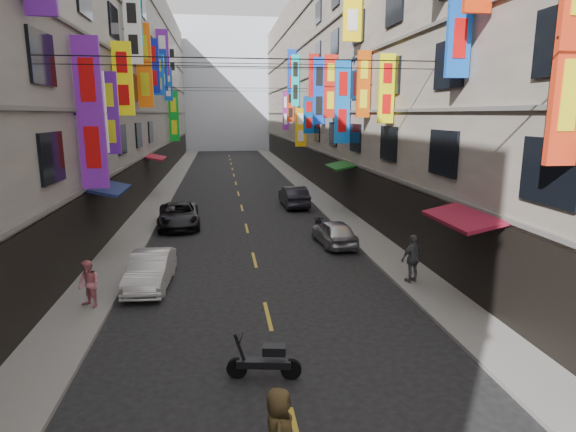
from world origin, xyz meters
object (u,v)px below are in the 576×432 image
object	(u,v)px
scooter_crossing	(265,361)
car_right_mid	(334,233)
scooter_far_right	(318,227)
pedestrian_lfar	(89,284)
car_right_far	(294,196)
pedestrian_rfar	(413,258)
car_left_mid	(150,270)
car_left_far	(179,215)

from	to	relation	value
scooter_crossing	car_right_mid	world-z (taller)	car_right_mid
scooter_far_right	car_right_mid	xyz separation A→B (m)	(0.37, -2.00, 0.19)
car_right_mid	pedestrian_lfar	world-z (taller)	pedestrian_lfar
scooter_crossing	car_right_far	size ratio (longest dim) A/B	0.41
car_right_mid	pedestrian_lfar	size ratio (longest dim) A/B	2.38
scooter_far_right	pedestrian_rfar	xyz separation A→B (m)	(1.97, -7.79, 0.58)
scooter_crossing	car_left_mid	size ratio (longest dim) A/B	0.46
scooter_crossing	pedestrian_lfar	bearing A→B (deg)	57.44
scooter_far_right	car_right_mid	world-z (taller)	car_right_mid
scooter_far_right	pedestrian_lfar	distance (m)	12.69
pedestrian_rfar	scooter_crossing	bearing A→B (deg)	24.23
scooter_crossing	pedestrian_rfar	size ratio (longest dim) A/B	0.99
car_left_far	car_right_far	size ratio (longest dim) A/B	1.11
car_left_mid	car_right_mid	distance (m)	9.26
scooter_far_right	car_left_mid	xyz separation A→B (m)	(-7.63, -6.67, 0.20)
scooter_crossing	scooter_far_right	world-z (taller)	same
car_right_far	car_right_mid	bearing A→B (deg)	90.70
scooter_crossing	car_right_far	xyz separation A→B (m)	(3.97, 21.57, 0.27)
car_right_mid	pedestrian_rfar	distance (m)	6.02
car_right_far	pedestrian_lfar	size ratio (longest dim) A/B	2.80
car_left_mid	car_right_mid	size ratio (longest dim) A/B	1.05
car_right_mid	car_left_mid	bearing A→B (deg)	25.91
car_right_far	pedestrian_lfar	bearing A→B (deg)	59.32
car_left_mid	pedestrian_lfar	xyz separation A→B (m)	(-1.64, -1.98, 0.25)
car_left_far	pedestrian_lfar	size ratio (longest dim) A/B	3.11
pedestrian_lfar	scooter_far_right	bearing A→B (deg)	83.18
scooter_far_right	scooter_crossing	bearing A→B (deg)	82.45
car_left_far	pedestrian_rfar	world-z (taller)	pedestrian_rfar
car_left_far	car_right_far	bearing A→B (deg)	30.34
scooter_far_right	pedestrian_rfar	world-z (taller)	pedestrian_rfar
scooter_far_right	pedestrian_rfar	size ratio (longest dim) A/B	1.00
car_right_far	pedestrian_lfar	world-z (taller)	pedestrian_lfar
scooter_far_right	car_left_far	distance (m)	7.99
scooter_crossing	car_left_far	bearing A→B (deg)	21.78
scooter_crossing	scooter_far_right	xyz separation A→B (m)	(4.05, 13.51, 0.00)
car_left_mid	pedestrian_rfar	world-z (taller)	pedestrian_rfar
scooter_crossing	car_right_far	world-z (taller)	car_right_far
scooter_far_right	car_right_far	size ratio (longest dim) A/B	0.41
car_left_far	pedestrian_rfar	size ratio (longest dim) A/B	2.69
scooter_crossing	car_left_mid	distance (m)	7.72
car_left_mid	car_right_far	xyz separation A→B (m)	(7.55, 14.73, 0.07)
scooter_crossing	pedestrian_lfar	xyz separation A→B (m)	(-5.22, 4.86, 0.46)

